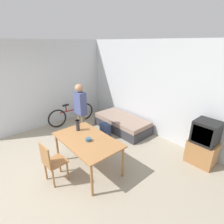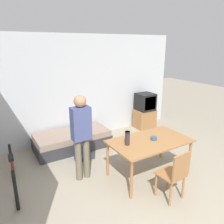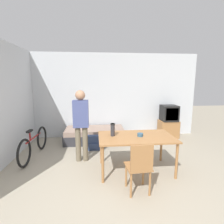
% 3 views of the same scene
% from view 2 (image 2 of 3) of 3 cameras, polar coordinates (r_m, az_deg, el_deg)
% --- Properties ---
extents(ground_plane, '(20.00, 20.00, 0.00)m').
position_cam_2_polar(ground_plane, '(3.77, 15.34, -24.08)').
color(ground_plane, '#9E937F').
extents(wall_back, '(5.79, 0.06, 2.70)m').
position_cam_2_polar(wall_back, '(5.76, -8.34, 6.17)').
color(wall_back, silver).
rests_on(wall_back, ground_plane).
extents(daybed, '(1.79, 0.85, 0.41)m').
position_cam_2_polar(daybed, '(5.47, -10.29, -7.21)').
color(daybed, '#333338').
rests_on(daybed, ground_plane).
extents(tv, '(0.59, 0.47, 1.06)m').
position_cam_2_polar(tv, '(6.65, 8.58, 0.25)').
color(tv, '#9E6B3D').
rests_on(tv, ground_plane).
extents(dining_table, '(1.50, 0.89, 0.73)m').
position_cam_2_polar(dining_table, '(4.19, 9.79, -8.19)').
color(dining_table, '#9E6B3D').
rests_on(dining_table, ground_plane).
extents(wooden_chair, '(0.42, 0.42, 0.88)m').
position_cam_2_polar(wooden_chair, '(3.73, 16.11, -15.17)').
color(wooden_chair, '#9E6B3D').
rests_on(wooden_chair, ground_plane).
extents(bicycle, '(0.16, 1.64, 0.72)m').
position_cam_2_polar(bicycle, '(4.29, -24.40, -14.18)').
color(bicycle, black).
rests_on(bicycle, ground_plane).
extents(person_standing, '(0.34, 0.22, 1.63)m').
position_cam_2_polar(person_standing, '(3.96, -8.02, -5.19)').
color(person_standing, '#6B604C').
rests_on(person_standing, ground_plane).
extents(thermos_flask, '(0.09, 0.09, 0.26)m').
position_cam_2_polar(thermos_flask, '(3.89, 4.05, -6.67)').
color(thermos_flask, '#2D2D33').
rests_on(thermos_flask, dining_table).
extents(mate_bowl, '(0.11, 0.11, 0.06)m').
position_cam_2_polar(mate_bowl, '(4.19, 10.83, -6.75)').
color(mate_bowl, '#335670').
rests_on(mate_bowl, dining_table).
extents(backpack, '(0.33, 0.19, 0.40)m').
position_cam_2_polar(backpack, '(4.89, -7.76, -10.28)').
color(backpack, navy).
rests_on(backpack, ground_plane).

